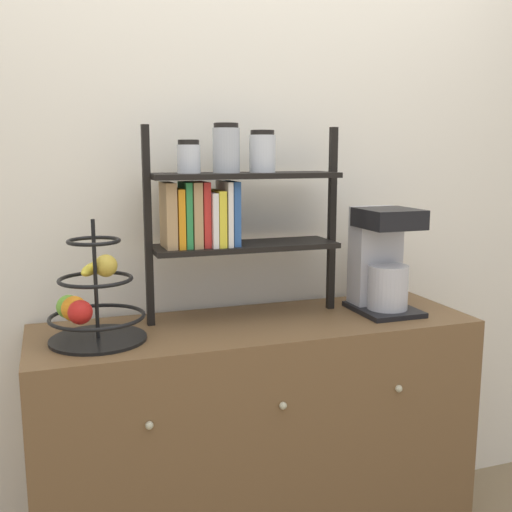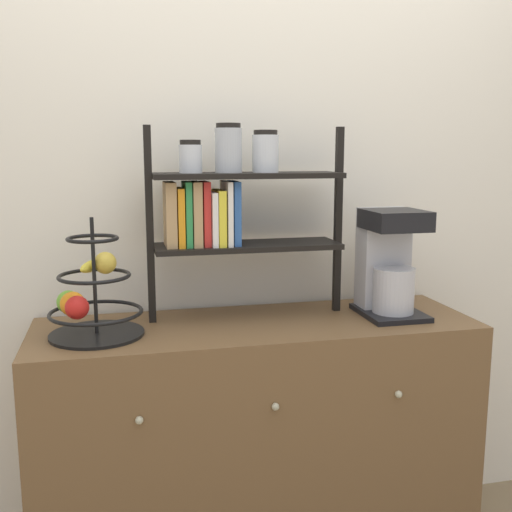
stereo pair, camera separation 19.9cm
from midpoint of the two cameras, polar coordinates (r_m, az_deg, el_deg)
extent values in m
cube|color=silver|center=(2.24, -4.84, 5.50)|extent=(7.00, 0.05, 2.60)
cube|color=brown|center=(2.21, -2.60, -17.65)|extent=(1.49, 0.47, 0.90)
sphere|color=#B2AD8C|center=(1.81, -13.35, -15.50)|extent=(0.02, 0.02, 0.02)
sphere|color=#B2AD8C|center=(1.89, -0.50, -14.13)|extent=(0.02, 0.02, 0.02)
sphere|color=#B2AD8C|center=(2.05, 10.71, -12.36)|extent=(0.02, 0.02, 0.02)
cube|color=black|center=(2.20, 9.54, -5.06)|extent=(0.20, 0.26, 0.02)
cube|color=#B7B7BC|center=(2.22, 8.81, 0.06)|extent=(0.17, 0.10, 0.36)
cylinder|color=#B7B7BC|center=(2.16, 9.90, -2.96)|extent=(0.14, 0.14, 0.16)
cube|color=black|center=(2.13, 9.96, 3.53)|extent=(0.19, 0.21, 0.07)
cylinder|color=black|center=(1.94, -17.69, -7.59)|extent=(0.30, 0.30, 0.01)
cylinder|color=black|center=(1.89, -17.98, -2.16)|extent=(0.01, 0.01, 0.37)
torus|color=black|center=(1.92, -17.80, -5.57)|extent=(0.29, 0.29, 0.01)
torus|color=black|center=(1.89, -17.98, -2.16)|extent=(0.22, 0.22, 0.01)
torus|color=black|center=(1.87, -18.17, 1.35)|extent=(0.16, 0.16, 0.01)
sphere|color=red|center=(1.85, -19.41, -5.12)|extent=(0.07, 0.07, 0.07)
sphere|color=#6BAD33|center=(1.92, -20.31, -4.59)|extent=(0.07, 0.07, 0.07)
sphere|color=orange|center=(1.89, -19.87, -4.78)|extent=(0.08, 0.08, 0.08)
ellipsoid|color=yellow|center=(1.94, -18.30, -1.22)|extent=(0.09, 0.15, 0.04)
sphere|color=gold|center=(1.91, -17.02, -0.92)|extent=(0.07, 0.07, 0.07)
cube|color=black|center=(2.00, -13.08, 2.65)|extent=(0.02, 0.02, 0.66)
cube|color=black|center=(2.17, 4.65, 3.43)|extent=(0.02, 0.02, 0.66)
cube|color=black|center=(2.07, -3.83, 0.92)|extent=(0.64, 0.20, 0.02)
cube|color=black|center=(2.05, -3.90, 7.67)|extent=(0.64, 0.20, 0.02)
cube|color=tan|center=(2.00, -11.19, 3.81)|extent=(0.03, 0.14, 0.22)
cube|color=orange|center=(2.01, -10.28, 3.57)|extent=(0.02, 0.14, 0.20)
cube|color=#2D8C47|center=(2.01, -9.57, 3.89)|extent=(0.02, 0.13, 0.22)
cube|color=tan|center=(2.02, -8.77, 3.93)|extent=(0.03, 0.14, 0.22)
cube|color=red|center=(2.02, -7.88, 3.97)|extent=(0.02, 0.13, 0.22)
cube|color=white|center=(2.03, -7.22, 3.51)|extent=(0.02, 0.16, 0.18)
cube|color=yellow|center=(2.03, -6.55, 3.63)|extent=(0.03, 0.16, 0.19)
cube|color=white|center=(2.04, -5.83, 4.06)|extent=(0.02, 0.16, 0.22)
cube|color=#2D599E|center=(2.04, -5.11, 4.09)|extent=(0.02, 0.14, 0.22)
cylinder|color=silver|center=(2.00, -9.30, 9.10)|extent=(0.08, 0.08, 0.09)
cylinder|color=black|center=(2.00, -9.34, 10.65)|extent=(0.07, 0.07, 0.02)
cylinder|color=#ADB2B7|center=(2.03, -5.70, 9.96)|extent=(0.09, 0.09, 0.15)
cylinder|color=black|center=(2.03, -5.74, 12.27)|extent=(0.08, 0.08, 0.02)
cylinder|color=silver|center=(2.06, -2.19, 9.71)|extent=(0.09, 0.09, 0.13)
cylinder|color=black|center=(2.06, -2.20, 11.68)|extent=(0.08, 0.08, 0.02)
camera|label=1|loc=(0.10, -92.86, -0.50)|focal=42.00mm
camera|label=2|loc=(0.10, 87.14, 0.50)|focal=42.00mm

